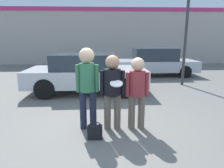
{
  "coord_description": "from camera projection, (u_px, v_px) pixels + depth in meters",
  "views": [
    {
      "loc": [
        -0.18,
        -4.12,
        1.98
      ],
      "look_at": [
        0.04,
        0.24,
        0.99
      ],
      "focal_mm": 32.0,
      "sensor_mm": 36.0,
      "label": 1
    }
  ],
  "objects": [
    {
      "name": "person_right",
      "position": [
        137.0,
        88.0,
        4.34
      ],
      "size": [
        0.51,
        0.34,
        1.6
      ],
      "color": "#665B4C",
      "rests_on": "ground"
    },
    {
      "name": "person_left",
      "position": [
        87.0,
        81.0,
        4.3
      ],
      "size": [
        0.5,
        0.33,
        1.8
      ],
      "color": "#1E2338",
      "rests_on": "ground"
    },
    {
      "name": "parked_car_far",
      "position": [
        155.0,
        62.0,
        10.97
      ],
      "size": [
        4.29,
        1.87,
        1.5
      ],
      "color": "#B7BABF",
      "rests_on": "ground"
    },
    {
      "name": "street_lamp",
      "position": [
        196.0,
        6.0,
        8.16
      ],
      "size": [
        1.58,
        0.35,
        5.23
      ],
      "color": "#38383D",
      "rests_on": "ground"
    },
    {
      "name": "storefront_building",
      "position": [
        104.0,
        36.0,
        15.59
      ],
      "size": [
        24.0,
        0.22,
        4.34
      ],
      "color": "#B2A89E",
      "rests_on": "ground"
    },
    {
      "name": "handbag",
      "position": [
        95.0,
        132.0,
        4.02
      ],
      "size": [
        0.3,
        0.23,
        0.32
      ],
      "color": "black",
      "rests_on": "ground"
    },
    {
      "name": "ground_plane",
      "position": [
        111.0,
        130.0,
        4.46
      ],
      "size": [
        56.0,
        56.0,
        0.0
      ],
      "primitive_type": "plane",
      "color": "#66635E"
    },
    {
      "name": "shrub",
      "position": [
        71.0,
        59.0,
        15.21
      ],
      "size": [
        0.93,
        0.93,
        0.93
      ],
      "color": "#285B2D",
      "rests_on": "ground"
    },
    {
      "name": "parked_car_near",
      "position": [
        86.0,
        73.0,
        7.49
      ],
      "size": [
        4.36,
        1.96,
        1.45
      ],
      "color": "silver",
      "rests_on": "ground"
    },
    {
      "name": "person_middle_with_frisbee",
      "position": [
        112.0,
        86.0,
        4.3
      ],
      "size": [
        0.54,
        0.57,
        1.65
      ],
      "color": "#665B4C",
      "rests_on": "ground"
    }
  ]
}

